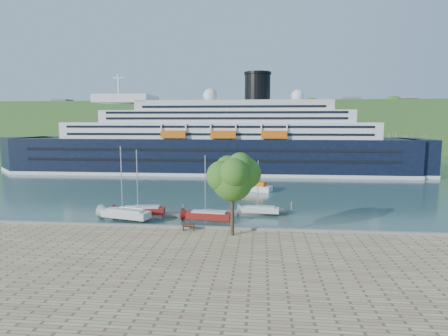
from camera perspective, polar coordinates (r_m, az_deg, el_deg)
ground at (r=49.58m, az=-8.12°, el=-10.01°), size 400.00×400.00×0.00m
far_hillside at (r=191.34m, az=2.33°, el=6.32°), size 400.00×50.00×24.00m
quay_coping at (r=49.07m, az=-8.20°, el=-8.79°), size 220.00×0.50×0.30m
cruise_ship at (r=106.44m, az=-2.09°, el=6.83°), size 125.40×19.55×28.12m
park_bench at (r=47.47m, az=-5.41°, el=-8.84°), size 1.64×0.79×1.02m
promenade_tree at (r=44.23m, az=1.29°, el=-3.52°), size 6.49×6.49×10.74m
floating_pontoon at (r=59.24m, az=0.14°, el=-6.88°), size 19.51×6.61×0.43m
sailboat_white_near at (r=56.15m, az=-14.85°, el=-2.65°), size 8.43×4.30×10.49m
sailboat_red at (r=54.03m, az=-2.35°, el=-3.44°), size 7.36×2.74×9.29m
sailboat_white_far at (r=58.32m, az=5.61°, el=-3.24°), size 6.47×2.32×8.19m
tender_launch at (r=79.22m, az=4.66°, el=-2.75°), size 7.79×5.02×2.04m
sailboat_extra at (r=57.89m, az=-12.55°, el=-2.60°), size 7.84×2.96×9.88m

